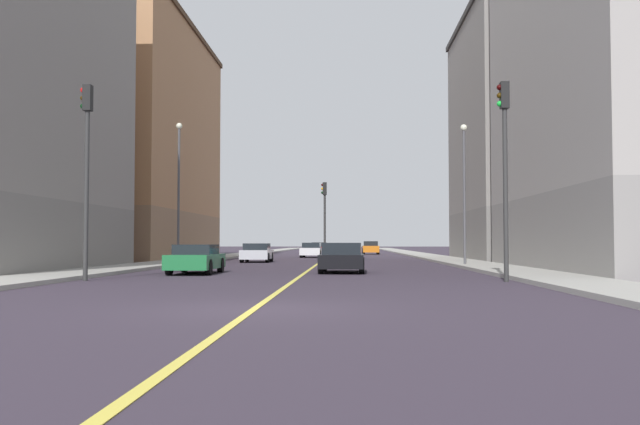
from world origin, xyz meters
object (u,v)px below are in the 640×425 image
(car_red, at_px, (319,248))
(traffic_light_left_near, at_px, (505,154))
(car_black, at_px, (342,258))
(street_lamp_left_near, at_px, (464,180))
(car_white, at_px, (312,250))
(traffic_light_median_far, at_px, (325,210))
(traffic_light_right_near, at_px, (86,155))
(car_teal, at_px, (345,251))
(car_orange, at_px, (371,248))
(street_lamp_right_near, at_px, (179,179))
(car_green, at_px, (196,259))
(building_right_midblock, at_px, (119,142))
(car_silver, at_px, (257,253))
(building_left_mid, at_px, (546,137))

(car_red, bearing_deg, traffic_light_left_near, -80.99)
(car_black, bearing_deg, street_lamp_left_near, 48.95)
(street_lamp_left_near, height_order, car_white, street_lamp_left_near)
(street_lamp_left_near, bearing_deg, traffic_light_median_far, 123.21)
(street_lamp_left_near, bearing_deg, car_red, 103.70)
(traffic_light_right_near, relative_size, car_teal, 1.68)
(traffic_light_median_far, relative_size, car_orange, 1.43)
(traffic_light_right_near, distance_m, street_lamp_right_near, 17.24)
(car_teal, bearing_deg, car_orange, 82.58)
(car_red, height_order, car_white, car_red)
(car_teal, xyz_separation_m, car_orange, (2.74, 21.03, 0.07))
(street_lamp_right_near, height_order, car_red, street_lamp_right_near)
(car_green, xyz_separation_m, car_black, (6.12, 1.30, 0.02))
(traffic_light_right_near, height_order, street_lamp_left_near, street_lamp_left_near)
(building_right_midblock, xyz_separation_m, car_silver, (12.19, -8.60, -8.64))
(street_lamp_right_near, distance_m, car_white, 21.57)
(traffic_light_left_near, relative_size, car_green, 1.52)
(traffic_light_left_near, height_order, car_green, traffic_light_left_near)
(traffic_light_median_far, distance_m, car_red, 26.73)
(building_left_mid, relative_size, building_right_midblock, 0.76)
(car_white, distance_m, car_silver, 14.91)
(building_right_midblock, relative_size, car_orange, 6.06)
(traffic_light_median_far, distance_m, car_black, 19.97)
(car_orange, relative_size, car_silver, 0.96)
(traffic_light_left_near, xyz_separation_m, street_lamp_left_near, (1.02, 14.39, 0.40))
(car_red, xyz_separation_m, car_silver, (-2.88, -30.53, -0.02))
(building_left_mid, height_order, traffic_light_left_near, building_left_mid)
(car_red, bearing_deg, traffic_light_median_far, -86.85)
(car_silver, bearing_deg, building_right_midblock, 144.79)
(car_black, bearing_deg, car_white, 95.48)
(traffic_light_right_near, bearing_deg, building_left_mid, 50.09)
(building_left_mid, distance_m, building_right_midblock, 32.87)
(car_green, bearing_deg, street_lamp_right_near, 107.21)
(traffic_light_median_far, height_order, car_red, traffic_light_median_far)
(car_red, bearing_deg, street_lamp_right_near, -100.78)
(building_right_midblock, bearing_deg, street_lamp_left_near, -34.39)
(car_white, bearing_deg, car_teal, -57.86)
(street_lamp_left_near, bearing_deg, car_black, -131.05)
(street_lamp_left_near, xyz_separation_m, car_white, (-9.45, 22.80, -4.06))
(car_red, bearing_deg, street_lamp_left_near, -76.30)
(car_white, xyz_separation_m, car_orange, (5.64, 16.41, 0.05))
(car_white, xyz_separation_m, car_silver, (-2.86, -14.63, -0.02))
(car_green, distance_m, car_red, 47.61)
(traffic_light_right_near, relative_size, car_white, 1.50)
(car_green, xyz_separation_m, car_orange, (8.85, 48.01, 0.07))
(traffic_light_left_near, bearing_deg, car_teal, 99.64)
(building_left_mid, height_order, car_teal, building_left_mid)
(traffic_light_left_near, relative_size, car_white, 1.50)
(street_lamp_right_near, relative_size, car_green, 1.86)
(traffic_light_median_far, height_order, car_white, traffic_light_median_far)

